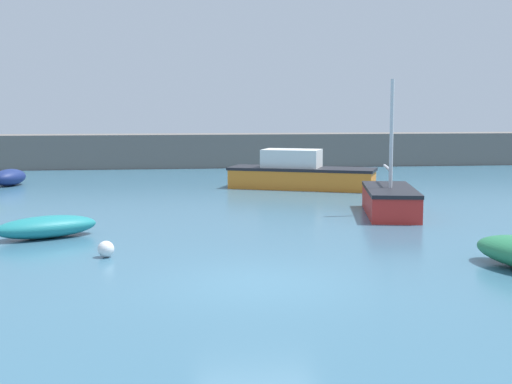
# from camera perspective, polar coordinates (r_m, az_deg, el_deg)

# --- Properties ---
(ground_plane) EXTENTS (120.00, 120.00, 0.20)m
(ground_plane) POSITION_cam_1_polar(r_m,az_deg,el_deg) (14.62, 0.15, -7.61)
(ground_plane) COLOR #38667F
(harbor_breakwater) EXTENTS (53.29, 2.41, 1.96)m
(harbor_breakwater) POSITION_cam_1_polar(r_m,az_deg,el_deg) (42.47, -4.96, 3.33)
(harbor_breakwater) COLOR #66605B
(harbor_breakwater) RESTS_ON ground_plane
(dinghy_near_pier) EXTENTS (1.77, 2.29, 0.75)m
(dinghy_near_pier) POSITION_cam_1_polar(r_m,az_deg,el_deg) (34.12, -19.12, 1.11)
(dinghy_near_pier) COLOR navy
(dinghy_near_pier) RESTS_ON ground_plane
(sailboat_twin_hulled) EXTENTS (2.40, 4.49, 4.45)m
(sailboat_twin_hulled) POSITION_cam_1_polar(r_m,az_deg,el_deg) (23.94, 10.67, -0.66)
(sailboat_twin_hulled) COLOR red
(sailboat_twin_hulled) RESTS_ON ground_plane
(rowboat_blue_near) EXTENTS (2.99, 2.24, 0.60)m
(rowboat_blue_near) POSITION_cam_1_polar(r_m,az_deg,el_deg) (20.21, -16.42, -2.70)
(rowboat_blue_near) COLOR teal
(rowboat_blue_near) RESTS_ON ground_plane
(motorboat_with_cabin) EXTENTS (6.59, 4.27, 1.71)m
(motorboat_with_cabin) POSITION_cam_1_polar(r_m,az_deg,el_deg) (31.15, 3.50, 1.48)
(motorboat_with_cabin) COLOR orange
(motorboat_with_cabin) RESTS_ON ground_plane
(mooring_buoy_white) EXTENTS (0.39, 0.39, 0.39)m
(mooring_buoy_white) POSITION_cam_1_polar(r_m,az_deg,el_deg) (17.28, -11.92, -4.49)
(mooring_buoy_white) COLOR white
(mooring_buoy_white) RESTS_ON ground_plane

